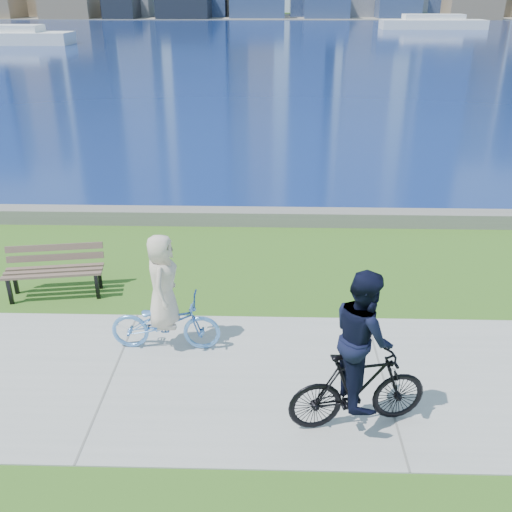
{
  "coord_description": "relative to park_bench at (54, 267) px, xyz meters",
  "views": [
    {
      "loc": [
        2.32,
        -6.81,
        5.17
      ],
      "look_at": [
        2.08,
        1.94,
        1.1
      ],
      "focal_mm": 40.0,
      "sensor_mm": 36.0,
      "label": 1
    }
  ],
  "objects": [
    {
      "name": "cyclist_man",
      "position": [
        5.13,
        -3.43,
        0.4
      ],
      "size": [
        0.88,
        1.89,
        2.22
      ],
      "rotation": [
        0.0,
        0.0,
        1.78
      ],
      "color": "black",
      "rests_on": "ground"
    },
    {
      "name": "ground",
      "position": [
        1.67,
        -2.53,
        -0.56
      ],
      "size": [
        320.0,
        320.0,
        0.0
      ],
      "primitive_type": "plane",
      "color": "#326019",
      "rests_on": "ground"
    },
    {
      "name": "ferry_near",
      "position": [
        -24.83,
        54.91,
        0.25
      ],
      "size": [
        14.38,
        4.11,
        1.95
      ],
      "color": "white",
      "rests_on": "ground"
    },
    {
      "name": "park_bench",
      "position": [
        0.0,
        0.0,
        0.0
      ],
      "size": [
        1.84,
        0.88,
        0.91
      ],
      "rotation": [
        0.0,
        0.0,
        0.16
      ],
      "color": "black",
      "rests_on": "ground"
    },
    {
      "name": "seawall",
      "position": [
        1.67,
        3.67,
        -0.38
      ],
      "size": [
        90.0,
        0.5,
        0.35
      ],
      "primitive_type": "cube",
      "color": "slate",
      "rests_on": "ground"
    },
    {
      "name": "ferry_far",
      "position": [
        27.93,
        83.6,
        0.31
      ],
      "size": [
        15.4,
        4.4,
        2.09
      ],
      "color": "white",
      "rests_on": "ground"
    },
    {
      "name": "bay_water",
      "position": [
        1.67,
        69.47,
        -0.55
      ],
      "size": [
        320.0,
        131.0,
        0.01
      ],
      "primitive_type": "cube",
      "color": "navy",
      "rests_on": "ground"
    },
    {
      "name": "cyclist_woman",
      "position": [
        2.36,
        -1.75,
        0.18
      ],
      "size": [
        0.61,
        1.72,
        1.93
      ],
      "rotation": [
        0.0,
        0.0,
        1.57
      ],
      "color": "#609DE9",
      "rests_on": "ground"
    },
    {
      "name": "concrete_path",
      "position": [
        1.67,
        -2.53,
        -0.55
      ],
      "size": [
        80.0,
        3.5,
        0.02
      ],
      "primitive_type": "cube",
      "color": "#A6A7A1",
      "rests_on": "ground"
    },
    {
      "name": "far_shore",
      "position": [
        1.67,
        127.47,
        -0.5
      ],
      "size": [
        320.0,
        30.0,
        0.12
      ],
      "primitive_type": "cube",
      "color": "gray",
      "rests_on": "ground"
    }
  ]
}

